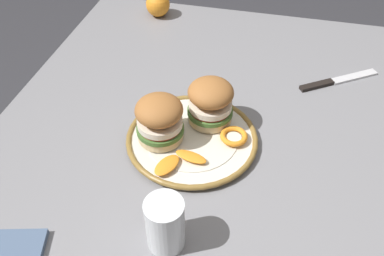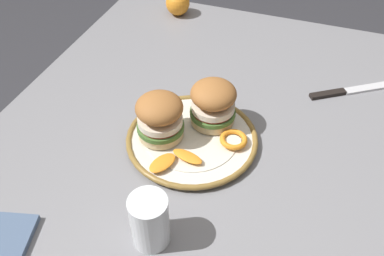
{
  "view_description": "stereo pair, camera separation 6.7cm",
  "coord_description": "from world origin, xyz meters",
  "px_view_note": "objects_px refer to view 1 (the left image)",
  "views": [
    {
      "loc": [
        0.64,
        0.13,
        1.38
      ],
      "look_at": [
        0.04,
        -0.01,
        0.8
      ],
      "focal_mm": 38.2,
      "sensor_mm": 36.0,
      "label": 1
    },
    {
      "loc": [
        0.62,
        0.19,
        1.38
      ],
      "look_at": [
        0.04,
        -0.01,
        0.8
      ],
      "focal_mm": 38.2,
      "sensor_mm": 36.0,
      "label": 2
    }
  ],
  "objects_px": {
    "dinner_plate": "(192,138)",
    "sandwich_half_left": "(160,119)",
    "sandwich_half_right": "(210,101)",
    "dining_table": "(201,162)",
    "drinking_glass": "(168,227)",
    "whole_orange": "(158,4)",
    "table_knife": "(333,82)"
  },
  "relations": [
    {
      "from": "sandwich_half_right",
      "to": "table_knife",
      "type": "distance_m",
      "value": 0.36
    },
    {
      "from": "dinner_plate",
      "to": "drinking_glass",
      "type": "bearing_deg",
      "value": 4.14
    },
    {
      "from": "dinner_plate",
      "to": "sandwich_half_right",
      "type": "xyz_separation_m",
      "value": [
        -0.06,
        0.03,
        0.06
      ]
    },
    {
      "from": "sandwich_half_left",
      "to": "dining_table",
      "type": "bearing_deg",
      "value": 129.24
    },
    {
      "from": "dining_table",
      "to": "sandwich_half_left",
      "type": "bearing_deg",
      "value": -50.76
    },
    {
      "from": "table_knife",
      "to": "sandwich_half_left",
      "type": "bearing_deg",
      "value": -50.05
    },
    {
      "from": "whole_orange",
      "to": "table_knife",
      "type": "xyz_separation_m",
      "value": [
        0.23,
        0.53,
        -0.03
      ]
    },
    {
      "from": "drinking_glass",
      "to": "sandwich_half_left",
      "type": "bearing_deg",
      "value": -160.27
    },
    {
      "from": "dinner_plate",
      "to": "sandwich_half_left",
      "type": "bearing_deg",
      "value": -74.3
    },
    {
      "from": "dining_table",
      "to": "table_knife",
      "type": "xyz_separation_m",
      "value": [
        -0.24,
        0.28,
        0.11
      ]
    },
    {
      "from": "sandwich_half_left",
      "to": "table_knife",
      "type": "relative_size",
      "value": 0.71
    },
    {
      "from": "dining_table",
      "to": "sandwich_half_right",
      "type": "bearing_deg",
      "value": 140.85
    },
    {
      "from": "drinking_glass",
      "to": "whole_orange",
      "type": "bearing_deg",
      "value": -161.91
    },
    {
      "from": "table_knife",
      "to": "dinner_plate",
      "type": "bearing_deg",
      "value": -46.28
    },
    {
      "from": "sandwich_half_left",
      "to": "sandwich_half_right",
      "type": "relative_size",
      "value": 1.0
    },
    {
      "from": "dinner_plate",
      "to": "table_knife",
      "type": "height_order",
      "value": "dinner_plate"
    },
    {
      "from": "dining_table",
      "to": "dinner_plate",
      "type": "relative_size",
      "value": 3.99
    },
    {
      "from": "dinner_plate",
      "to": "table_knife",
      "type": "relative_size",
      "value": 1.44
    },
    {
      "from": "dinner_plate",
      "to": "sandwich_half_left",
      "type": "relative_size",
      "value": 2.04
    },
    {
      "from": "dinner_plate",
      "to": "sandwich_half_left",
      "type": "distance_m",
      "value": 0.09
    },
    {
      "from": "sandwich_half_left",
      "to": "dinner_plate",
      "type": "bearing_deg",
      "value": 105.7
    },
    {
      "from": "dining_table",
      "to": "dinner_plate",
      "type": "bearing_deg",
      "value": -16.05
    },
    {
      "from": "dining_table",
      "to": "table_knife",
      "type": "bearing_deg",
      "value": 130.14
    },
    {
      "from": "dining_table",
      "to": "sandwich_half_right",
      "type": "xyz_separation_m",
      "value": [
        -0.02,
        0.01,
        0.18
      ]
    },
    {
      "from": "drinking_glass",
      "to": "table_knife",
      "type": "xyz_separation_m",
      "value": [
        -0.53,
        0.28,
        -0.04
      ]
    },
    {
      "from": "sandwich_half_left",
      "to": "drinking_glass",
      "type": "relative_size",
      "value": 1.33
    },
    {
      "from": "whole_orange",
      "to": "sandwich_half_left",
      "type": "bearing_deg",
      "value": 17.39
    },
    {
      "from": "dining_table",
      "to": "sandwich_half_right",
      "type": "height_order",
      "value": "sandwich_half_right"
    },
    {
      "from": "dinner_plate",
      "to": "table_knife",
      "type": "xyz_separation_m",
      "value": [
        -0.28,
        0.3,
        -0.01
      ]
    },
    {
      "from": "sandwich_half_right",
      "to": "sandwich_half_left",
      "type": "bearing_deg",
      "value": -48.74
    },
    {
      "from": "whole_orange",
      "to": "drinking_glass",
      "type": "bearing_deg",
      "value": 18.09
    },
    {
      "from": "sandwich_half_left",
      "to": "drinking_glass",
      "type": "height_order",
      "value": "sandwich_half_left"
    }
  ]
}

